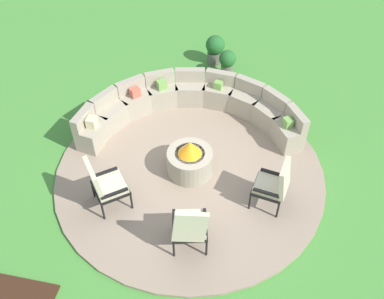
# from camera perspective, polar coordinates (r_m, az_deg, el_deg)

# --- Properties ---
(ground_plane) EXTENTS (24.00, 24.00, 0.00)m
(ground_plane) POSITION_cam_1_polar(r_m,az_deg,el_deg) (8.57, -0.27, -3.05)
(ground_plane) COLOR #478C38
(patio_circle) EXTENTS (5.19, 5.19, 0.06)m
(patio_circle) POSITION_cam_1_polar(r_m,az_deg,el_deg) (8.55, -0.27, -2.92)
(patio_circle) COLOR gray
(patio_circle) RESTS_ON ground_plane
(fire_pit) EXTENTS (0.87, 0.87, 0.77)m
(fire_pit) POSITION_cam_1_polar(r_m,az_deg,el_deg) (8.30, -0.28, -1.38)
(fire_pit) COLOR #9E937F
(fire_pit) RESTS_ON patio_circle
(curved_stone_bench) EXTENTS (4.52, 2.38, 0.79)m
(curved_stone_bench) POSITION_cam_1_polar(r_m,az_deg,el_deg) (9.43, -0.31, 5.57)
(curved_stone_bench) COLOR #9E937F
(curved_stone_bench) RESTS_ON patio_circle
(lounge_chair_front_left) EXTENTS (0.81, 0.84, 1.12)m
(lounge_chair_front_left) POSITION_cam_1_polar(r_m,az_deg,el_deg) (7.72, -11.36, -4.37)
(lounge_chair_front_left) COLOR black
(lounge_chair_front_left) RESTS_ON patio_circle
(lounge_chair_front_right) EXTENTS (0.70, 0.72, 1.12)m
(lounge_chair_front_right) POSITION_cam_1_polar(r_m,az_deg,el_deg) (7.04, -0.30, -9.94)
(lounge_chair_front_right) COLOR black
(lounge_chair_front_right) RESTS_ON patio_circle
(lounge_chair_back_left) EXTENTS (0.67, 0.64, 1.05)m
(lounge_chair_back_left) POSITION_cam_1_polar(r_m,az_deg,el_deg) (7.72, 10.73, -4.38)
(lounge_chair_back_left) COLOR black
(lounge_chair_back_left) RESTS_ON patio_circle
(potted_plant_0) EXTENTS (0.48, 0.48, 0.74)m
(potted_plant_0) POSITION_cam_1_polar(r_m,az_deg,el_deg) (11.26, 3.03, 12.99)
(potted_plant_0) COLOR #605B56
(potted_plant_0) RESTS_ON ground_plane
(potted_plant_1) EXTENTS (0.41, 0.41, 0.69)m
(potted_plant_1) POSITION_cam_1_polar(r_m,az_deg,el_deg) (10.80, 4.62, 11.30)
(potted_plant_1) COLOR #605B56
(potted_plant_1) RESTS_ON ground_plane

